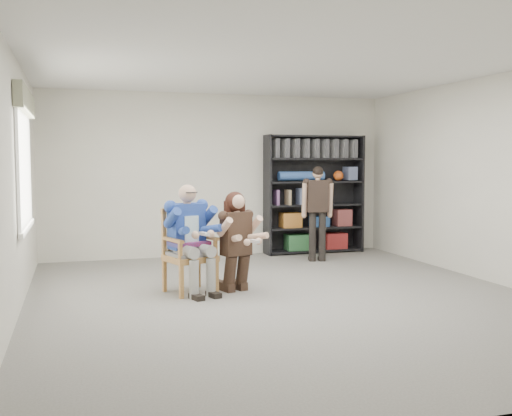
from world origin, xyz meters
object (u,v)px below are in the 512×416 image
object	(u,v)px
armchair	(190,251)
kneeling_woman	(237,242)
standing_man	(318,214)
bookshelf	(314,194)
seated_man	(190,238)

from	to	relation	value
armchair	kneeling_woman	size ratio (longest dim) A/B	0.84
armchair	standing_man	world-z (taller)	standing_man
bookshelf	standing_man	xyz separation A→B (m)	(-0.30, -0.89, -0.27)
seated_man	bookshelf	size ratio (longest dim) A/B	0.65
kneeling_woman	standing_man	xyz separation A→B (m)	(1.86, 1.85, 0.16)
seated_man	bookshelf	world-z (taller)	bookshelf
kneeling_woman	bookshelf	distance (m)	3.51
armchair	kneeling_woman	distance (m)	0.60
standing_man	armchair	bearing A→B (deg)	-132.61
seated_man	bookshelf	distance (m)	3.81
bookshelf	kneeling_woman	bearing A→B (deg)	-128.30
seated_man	standing_man	distance (m)	2.99
bookshelf	standing_man	distance (m)	0.98
armchair	kneeling_woman	xyz separation A→B (m)	(0.58, -0.12, 0.10)
seated_man	kneeling_woman	size ratio (longest dim) A/B	1.09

